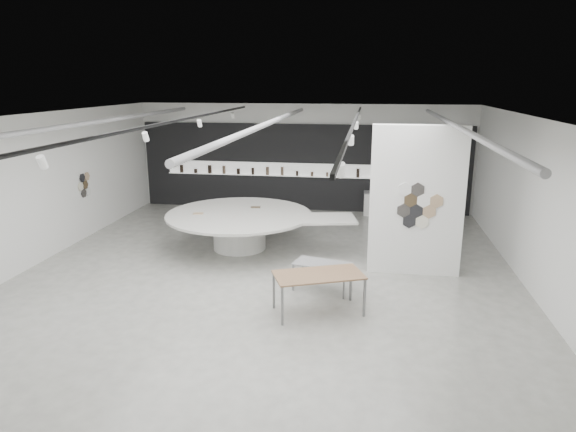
% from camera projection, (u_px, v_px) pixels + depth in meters
% --- Properties ---
extents(room, '(12.02, 14.02, 3.82)m').
position_uv_depth(room, '(260.00, 194.00, 11.74)').
color(room, '#A2A299').
rests_on(room, ground).
extents(back_wall_display, '(11.80, 0.27, 3.10)m').
position_uv_depth(back_wall_display, '(300.00, 168.00, 18.50)').
color(back_wall_display, black).
rests_on(back_wall_display, ground).
extents(partition_column, '(2.20, 0.38, 3.60)m').
position_uv_depth(partition_column, '(416.00, 201.00, 12.22)').
color(partition_column, white).
rests_on(partition_column, ground).
extents(display_island, '(5.68, 4.75, 1.03)m').
position_uv_depth(display_island, '(242.00, 226.00, 14.29)').
color(display_island, white).
rests_on(display_island, ground).
extents(sample_table_wood, '(1.97, 1.49, 0.83)m').
position_uv_depth(sample_table_wood, '(319.00, 277.00, 10.29)').
color(sample_table_wood, brown).
rests_on(sample_table_wood, ground).
extents(sample_table_stone, '(1.37, 0.92, 0.65)m').
position_uv_depth(sample_table_stone, '(323.00, 265.00, 11.43)').
color(sample_table_stone, gray).
rests_on(sample_table_stone, ground).
extents(kitchen_counter, '(1.44, 0.59, 1.13)m').
position_uv_depth(kitchen_counter, '(384.00, 204.00, 17.97)').
color(kitchen_counter, white).
rests_on(kitchen_counter, ground).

